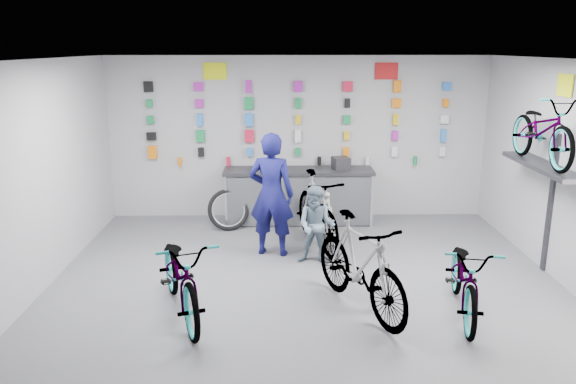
{
  "coord_description": "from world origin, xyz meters",
  "views": [
    {
      "loc": [
        -0.36,
        -6.35,
        3.16
      ],
      "look_at": [
        -0.23,
        1.4,
        1.14
      ],
      "focal_mm": 35.0,
      "sensor_mm": 36.0,
      "label": 1
    }
  ],
  "objects_px": {
    "counter": "(298,197)",
    "bike_service": "(317,211)",
    "bike_left": "(181,274)",
    "clerk": "(271,194)",
    "customer": "(316,226)",
    "bike_right": "(465,277)",
    "bike_center": "(360,265)"
  },
  "relations": [
    {
      "from": "counter",
      "to": "bike_service",
      "type": "relative_size",
      "value": 1.34
    },
    {
      "from": "bike_left",
      "to": "clerk",
      "type": "height_order",
      "value": "clerk"
    },
    {
      "from": "counter",
      "to": "customer",
      "type": "height_order",
      "value": "customer"
    },
    {
      "from": "bike_right",
      "to": "clerk",
      "type": "xyz_separation_m",
      "value": [
        -2.34,
        2.09,
        0.48
      ]
    },
    {
      "from": "bike_left",
      "to": "bike_center",
      "type": "distance_m",
      "value": 2.15
    },
    {
      "from": "bike_left",
      "to": "clerk",
      "type": "bearing_deg",
      "value": 42.56
    },
    {
      "from": "bike_service",
      "to": "bike_left",
      "type": "bearing_deg",
      "value": -141.2
    },
    {
      "from": "bike_center",
      "to": "customer",
      "type": "distance_m",
      "value": 1.59
    },
    {
      "from": "bike_left",
      "to": "bike_right",
      "type": "height_order",
      "value": "bike_left"
    },
    {
      "from": "bike_service",
      "to": "clerk",
      "type": "height_order",
      "value": "clerk"
    },
    {
      "from": "counter",
      "to": "customer",
      "type": "xyz_separation_m",
      "value": [
        0.2,
        -2.03,
        0.11
      ]
    },
    {
      "from": "counter",
      "to": "bike_left",
      "type": "distance_m",
      "value": 3.96
    },
    {
      "from": "bike_center",
      "to": "bike_right",
      "type": "xyz_separation_m",
      "value": [
        1.25,
        -0.13,
        -0.11
      ]
    },
    {
      "from": "bike_service",
      "to": "bike_right",
      "type": "bearing_deg",
      "value": -70.34
    },
    {
      "from": "counter",
      "to": "bike_right",
      "type": "distance_m",
      "value": 4.14
    },
    {
      "from": "bike_left",
      "to": "bike_center",
      "type": "xyz_separation_m",
      "value": [
        2.15,
        0.09,
        0.07
      ]
    },
    {
      "from": "bike_center",
      "to": "bike_right",
      "type": "relative_size",
      "value": 1.08
    },
    {
      "from": "bike_center",
      "to": "clerk",
      "type": "distance_m",
      "value": 2.27
    },
    {
      "from": "bike_left",
      "to": "bike_center",
      "type": "relative_size",
      "value": 1.0
    },
    {
      "from": "bike_center",
      "to": "bike_right",
      "type": "distance_m",
      "value": 1.26
    },
    {
      "from": "bike_service",
      "to": "clerk",
      "type": "relative_size",
      "value": 1.05
    },
    {
      "from": "bike_left",
      "to": "bike_right",
      "type": "relative_size",
      "value": 1.08
    },
    {
      "from": "bike_center",
      "to": "bike_left",
      "type": "bearing_deg",
      "value": 158.39
    },
    {
      "from": "bike_center",
      "to": "clerk",
      "type": "bearing_deg",
      "value": 95.08
    },
    {
      "from": "bike_center",
      "to": "customer",
      "type": "relative_size",
      "value": 1.66
    },
    {
      "from": "counter",
      "to": "bike_service",
      "type": "distance_m",
      "value": 1.31
    },
    {
      "from": "counter",
      "to": "bike_center",
      "type": "bearing_deg",
      "value": -80.1
    },
    {
      "from": "clerk",
      "to": "customer",
      "type": "xyz_separation_m",
      "value": [
        0.67,
        -0.43,
        -0.36
      ]
    },
    {
      "from": "clerk",
      "to": "customer",
      "type": "bearing_deg",
      "value": 159.69
    },
    {
      "from": "counter",
      "to": "clerk",
      "type": "bearing_deg",
      "value": -106.42
    },
    {
      "from": "bike_service",
      "to": "bike_center",
      "type": "bearing_deg",
      "value": -95.07
    },
    {
      "from": "counter",
      "to": "bike_center",
      "type": "xyz_separation_m",
      "value": [
        0.62,
        -3.56,
        0.11
      ]
    }
  ]
}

